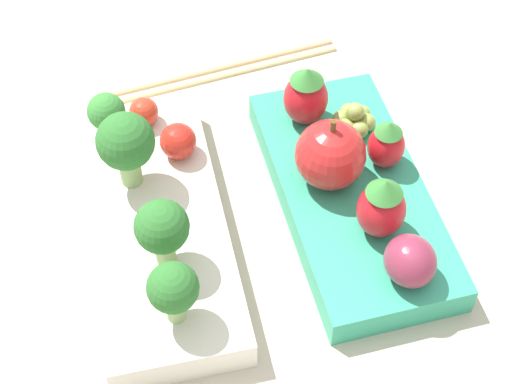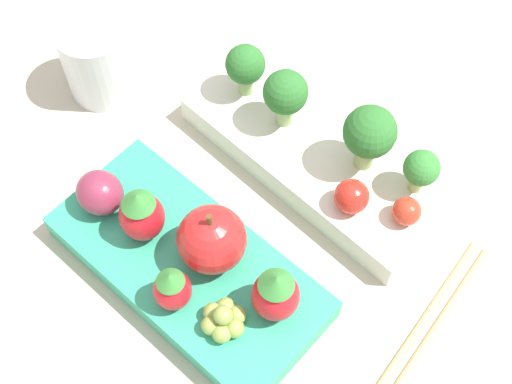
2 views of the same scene
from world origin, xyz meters
name	(u,v)px [view 1 (image 1 of 2)]	position (x,y,z in m)	size (l,w,h in m)	color
ground_plane	(253,219)	(0.00, 0.00, 0.00)	(4.00, 4.00, 0.00)	#BCB29E
bento_box_savoury	(157,229)	(0.01, 0.07, 0.01)	(0.24, 0.12, 0.03)	silver
bento_box_fruit	(352,196)	(-0.01, -0.07, 0.01)	(0.22, 0.12, 0.02)	#33A87F
broccoli_floret_0	(162,229)	(-0.03, 0.07, 0.06)	(0.04, 0.04, 0.06)	#93B770
broccoli_floret_1	(126,144)	(0.04, 0.08, 0.07)	(0.04, 0.04, 0.06)	#93B770
broccoli_floret_2	(173,289)	(-0.07, 0.08, 0.06)	(0.03, 0.03, 0.05)	#93B770
broccoli_floret_3	(107,113)	(0.09, 0.08, 0.05)	(0.03, 0.03, 0.04)	#93B770
cherry_tomato_0	(178,141)	(0.06, 0.04, 0.04)	(0.03, 0.03, 0.03)	red
cherry_tomato_1	(144,112)	(0.10, 0.05, 0.04)	(0.02, 0.02, 0.02)	red
apple	(328,150)	(0.00, -0.06, 0.05)	(0.05, 0.05, 0.06)	red
strawberry_0	(382,207)	(-0.05, -0.07, 0.05)	(0.03, 0.03, 0.05)	red
strawberry_1	(306,95)	(0.06, -0.06, 0.05)	(0.03, 0.03, 0.05)	red
strawberry_2	(387,145)	(0.00, -0.10, 0.04)	(0.03, 0.03, 0.04)	red
plum	(410,261)	(-0.10, -0.08, 0.04)	(0.04, 0.03, 0.03)	#892D47
grape_cluster	(354,120)	(0.04, -0.10, 0.03)	(0.03, 0.03, 0.02)	#8EA84C
chopsticks_pair	(219,71)	(0.15, -0.02, 0.00)	(0.02, 0.21, 0.01)	tan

